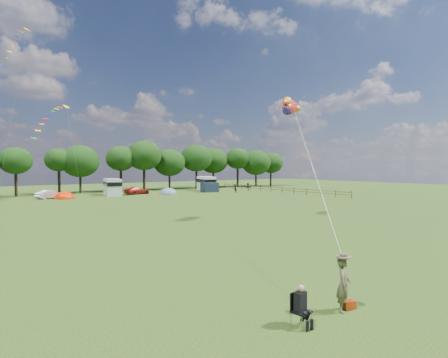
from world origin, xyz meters
TOP-DOWN VIEW (x-y plane):
  - ground_plane at (0.00, 0.00)m, footprint 180.00×180.00m
  - tree_line at (5.30, 54.99)m, footprint 102.98×10.98m
  - fence at (32.00, 34.50)m, footprint 0.12×33.12m
  - car_b at (-5.64, 45.82)m, footprint 4.06×2.66m
  - car_c at (8.85, 46.13)m, footprint 4.77×2.71m
  - campervan_c at (4.77, 47.11)m, footprint 3.63×6.17m
  - campervan_d at (24.66, 47.53)m, footprint 4.05×6.33m
  - tent_orange at (-3.85, 44.05)m, footprint 2.98×3.26m
  - tent_greyblue at (13.15, 42.39)m, footprint 3.16×3.46m
  - awning_navy at (22.54, 43.19)m, footprint 3.17×2.70m
  - kite_flyer at (-7.23, -8.77)m, footprint 0.82×0.74m
  - camp_chair at (-9.35, -8.68)m, footprint 0.61×0.61m
  - kite_bag at (-6.88, -8.75)m, footprint 0.49×0.40m
  - fish_kite at (8.18, 8.57)m, footprint 3.99×2.92m
  - streamer_kite_a at (-12.13, 27.17)m, footprint 3.32×5.50m
  - streamer_kite_b at (-10.15, 21.02)m, footprint 4.26×4.58m
  - walker_a at (25.47, 38.96)m, footprint 0.84×0.56m
  - walker_b at (30.80, 41.46)m, footprint 1.10×0.63m

SIDE VIEW (x-z plane):
  - ground_plane at x=0.00m, z-range 0.00..0.00m
  - tent_greyblue at x=13.15m, z-range -1.16..1.20m
  - tent_orange at x=-3.85m, z-range -1.15..1.19m
  - kite_bag at x=-6.88m, z-range 0.00..0.30m
  - car_b at x=-5.64m, z-range 0.00..1.34m
  - car_c at x=8.85m, z-range 0.00..1.35m
  - fence at x=32.00m, z-range 0.10..1.30m
  - camp_chair at x=-9.35m, z-range 0.13..1.46m
  - walker_b at x=30.80m, z-range 0.00..1.61m
  - walker_a at x=25.47m, z-range 0.00..1.65m
  - awning_navy at x=22.54m, z-range 0.00..1.82m
  - kite_flyer at x=-7.23m, z-range 0.00..1.89m
  - campervan_c at x=4.77m, z-range 0.11..2.94m
  - campervan_d at x=24.66m, z-range 0.11..2.98m
  - tree_line at x=5.30m, z-range 1.21..11.48m
  - streamer_kite_b at x=-10.15m, z-range 7.98..11.76m
  - fish_kite at x=8.18m, z-range 9.64..11.79m
  - streamer_kite_a at x=-12.13m, z-range 15.25..20.99m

